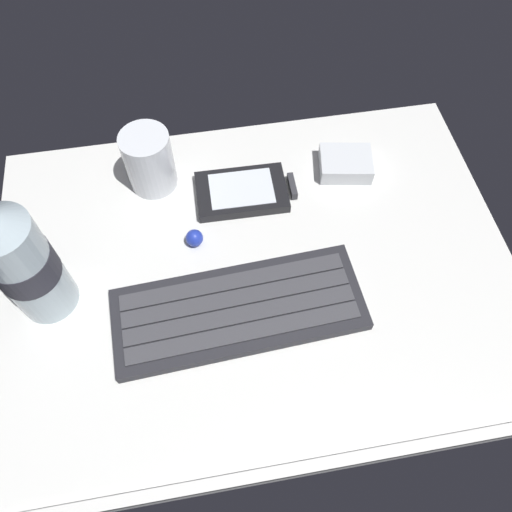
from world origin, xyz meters
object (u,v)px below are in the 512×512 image
(keyboard, at_px, (239,309))
(juice_cup, at_px, (150,162))
(trackball_mouse, at_px, (194,238))
(handheld_device, at_px, (246,191))
(charger_block, at_px, (345,164))
(water_bottle, at_px, (21,261))

(keyboard, bearing_deg, juice_cup, 111.64)
(juice_cup, relative_size, trackball_mouse, 3.86)
(juice_cup, xyz_separation_m, trackball_mouse, (0.04, -0.11, -0.03))
(keyboard, height_order, handheld_device, keyboard)
(handheld_device, xyz_separation_m, juice_cup, (-0.12, 0.04, 0.03))
(keyboard, distance_m, trackball_mouse, 0.11)
(charger_block, bearing_deg, water_bottle, -161.13)
(handheld_device, distance_m, water_bottle, 0.29)
(keyboard, relative_size, trackball_mouse, 13.42)
(keyboard, xyz_separation_m, handheld_device, (0.04, 0.17, -0.00))
(keyboard, xyz_separation_m, juice_cup, (-0.08, 0.21, 0.03))
(keyboard, relative_size, juice_cup, 3.47)
(juice_cup, xyz_separation_m, water_bottle, (-0.13, -0.16, 0.05))
(handheld_device, bearing_deg, water_bottle, -155.70)
(keyboard, distance_m, handheld_device, 0.17)
(juice_cup, relative_size, charger_block, 1.21)
(trackball_mouse, bearing_deg, handheld_device, 40.30)
(juice_cup, distance_m, water_bottle, 0.21)
(handheld_device, bearing_deg, trackball_mouse, -139.70)
(charger_block, xyz_separation_m, trackball_mouse, (-0.22, -0.09, -0.00))
(water_bottle, relative_size, trackball_mouse, 9.45)
(keyboard, height_order, charger_block, charger_block)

